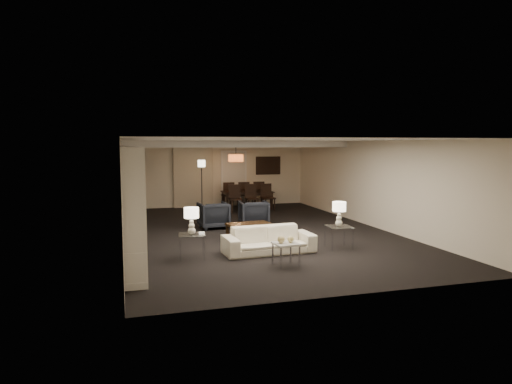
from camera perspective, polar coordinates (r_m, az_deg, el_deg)
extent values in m
plane|color=black|center=(12.58, 0.00, -4.99)|extent=(11.00, 11.00, 0.00)
cube|color=silver|center=(12.35, 0.00, 6.47)|extent=(7.00, 11.00, 0.02)
cube|color=beige|center=(17.73, -5.00, 2.27)|extent=(7.00, 0.02, 2.50)
cube|color=beige|center=(7.33, 12.20, -3.15)|extent=(7.00, 0.02, 2.50)
cube|color=beige|center=(11.91, -16.39, 0.22)|extent=(0.02, 11.00, 2.50)
cube|color=beige|center=(13.80, 14.09, 1.05)|extent=(0.02, 11.00, 2.50)
cube|color=silver|center=(15.74, -3.60, 6.00)|extent=(7.00, 4.00, 0.20)
cube|color=beige|center=(17.50, -7.84, 2.02)|extent=(1.50, 0.12, 2.40)
cube|color=silver|center=(17.87, -2.78, 1.67)|extent=(0.90, 0.05, 2.10)
cube|color=#142D38|center=(18.20, 1.52, 3.33)|extent=(0.95, 0.04, 0.65)
cylinder|color=#D8591E|center=(15.81, -2.53, 4.26)|extent=(0.52, 0.52, 0.24)
imported|color=beige|center=(10.12, 1.60, -6.01)|extent=(2.04, 0.88, 0.59)
imported|color=black|center=(13.11, -5.36, -2.91)|extent=(0.85, 0.88, 0.75)
imported|color=black|center=(13.39, -0.30, -2.70)|extent=(0.86, 0.88, 0.75)
sphere|color=tan|center=(9.02, 3.16, -5.95)|extent=(0.15, 0.15, 0.15)
sphere|color=#E7D17A|center=(9.09, 4.35, -5.92)|extent=(0.13, 0.13, 0.13)
imported|color=black|center=(9.96, -15.08, -2.02)|extent=(1.02, 0.13, 0.59)
imported|color=#2841AF|center=(8.25, -15.04, -2.93)|extent=(0.17, 0.17, 0.17)
imported|color=gold|center=(8.74, -15.21, 0.83)|extent=(0.16, 0.16, 0.17)
cube|color=black|center=(11.64, -14.82, -2.99)|extent=(0.16, 0.16, 1.24)
imported|color=black|center=(16.92, -1.09, -1.03)|extent=(1.88, 1.08, 0.65)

